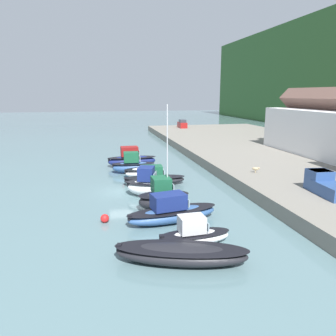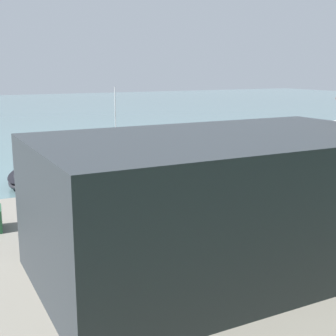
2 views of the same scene
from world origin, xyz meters
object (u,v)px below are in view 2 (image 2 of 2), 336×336
moored_boat_5 (115,165)px  moored_boat_6 (89,170)px  moored_boat_7 (50,177)px  moored_boat_0 (251,151)px  parked_car_2 (77,215)px  moored_boat_3 (187,162)px  moored_boat_4 (151,160)px  pickup_truck_0 (157,189)px  moored_boat_2 (212,159)px  moored_boat_1 (225,153)px  moored_boat_8 (22,177)px  mooring_buoy_0 (83,165)px  dog_on_quay (231,176)px

moored_boat_5 → moored_boat_6: 2.90m
moored_boat_6 → moored_boat_7: bearing=-2.0°
moored_boat_0 → moored_boat_6: moored_boat_0 is taller
moored_boat_6 → parked_car_2: 19.11m
moored_boat_5 → parked_car_2: moored_boat_5 is taller
moored_boat_6 → parked_car_2: size_ratio=1.78×
moored_boat_3 → moored_boat_4: size_ratio=1.45×
moored_boat_4 → pickup_truck_0: (6.63, 15.01, 0.99)m
moored_boat_0 → moored_boat_2: size_ratio=1.34×
moored_boat_0 → moored_boat_1: 3.74m
pickup_truck_0 → moored_boat_8: bearing=-150.7°
moored_boat_1 → moored_boat_4: (10.02, 0.37, 0.10)m
moored_boat_8 → moored_boat_0: bearing=-162.3°
moored_boat_0 → moored_boat_8: (27.47, -0.03, -0.44)m
moored_boat_7 → mooring_buoy_0: (-5.19, -5.81, -0.37)m
moored_boat_1 → moored_boat_2: size_ratio=1.10×
moored_boat_0 → moored_boat_3: moored_boat_0 is taller
moored_boat_1 → dog_on_quay: moored_boat_1 is taller
moored_boat_6 → mooring_buoy_0: (-1.06, -5.23, -0.51)m
moored_boat_3 → moored_boat_1: bearing=-161.4°
dog_on_quay → moored_boat_6: bearing=-13.1°
moored_boat_1 → moored_boat_6: bearing=7.2°
moored_boat_1 → mooring_buoy_0: 16.76m
moored_boat_3 → mooring_buoy_0: 11.64m
moored_boat_4 → mooring_buoy_0: moored_boat_4 is taller
moored_boat_5 → mooring_buoy_0: moored_boat_5 is taller
pickup_truck_0 → mooring_buoy_0: pickup_truck_0 is taller
moored_boat_7 → parked_car_2: parked_car_2 is taller
moored_boat_4 → moored_boat_5: 4.44m
moored_boat_5 → moored_boat_0: bearing=-178.9°
moored_boat_3 → moored_boat_6: 11.18m
moored_boat_6 → moored_boat_8: 6.51m
moored_boat_0 → moored_boat_2: (6.13, 0.81, -0.41)m
moored_boat_0 → pickup_truck_0: (20.39, 15.17, 1.04)m
moored_boat_4 → parked_car_2: 23.27m
moored_boat_2 → moored_boat_7: 19.04m
moored_boat_6 → mooring_buoy_0: size_ratio=11.51×
pickup_truck_0 → moored_boat_1: bearing=137.1°
moored_boat_1 → dog_on_quay: (8.18, 12.99, 0.73)m
dog_on_quay → moored_boat_1: bearing=-82.8°
moored_boat_7 → mooring_buoy_0: moored_boat_7 is taller
moored_boat_3 → moored_boat_6: moored_boat_6 is taller
moored_boat_4 → moored_boat_7: bearing=26.5°
moored_boat_7 → moored_boat_8: (2.31, -1.52, -0.10)m
moored_boat_0 → mooring_buoy_0: bearing=-12.8°
moored_boat_3 → moored_boat_4: moored_boat_4 is taller
moored_boat_3 → parked_car_2: 24.88m
moored_boat_4 → moored_boat_2: bearing=-165.1°
moored_boat_3 → moored_boat_6: size_ratio=0.90×
moored_boat_1 → moored_boat_2: 2.63m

